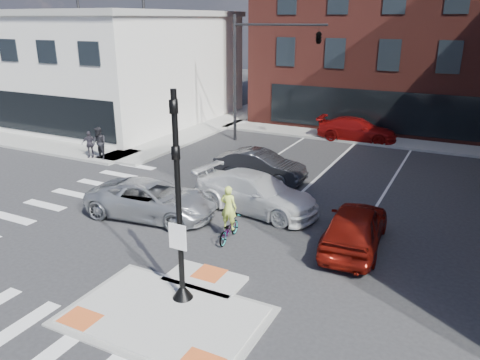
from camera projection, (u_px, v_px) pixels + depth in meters
The scene contains 17 objects.
ground at pixel (175, 308), 13.21m from camera, with size 120.00×120.00×0.00m, color #28282B.
refuge_island at pixel (170, 311), 12.98m from camera, with size 5.40×4.65×0.13m.
sidewalk_nw at pixel (102, 132), 33.26m from camera, with size 23.50×20.50×0.15m.
sidewalk_n at pixel (406, 143), 30.42m from camera, with size 26.00×3.00×0.15m, color gray.
building_nw at pixel (89, 64), 38.09m from camera, with size 20.40×16.40×14.40m.
building_n at pixel (438, 18), 36.31m from camera, with size 24.40×18.40×15.50m.
building_far_left at pixel (389, 42), 57.07m from camera, with size 10.00×12.00×10.00m, color slate.
signal_pole at pixel (180, 227), 12.78m from camera, with size 0.60×0.60×5.98m.
mast_arm_signal at pixel (294, 46), 27.83m from camera, with size 6.10×2.24×8.00m.
silver_suv at pixel (153, 199), 19.12m from camera, with size 2.49×5.40×1.50m, color #B6BABE.
red_sedan at pixel (355, 226), 16.47m from camera, with size 1.91×4.75×1.62m, color maroon.
white_pickup at pixel (256, 193), 19.68m from camera, with size 2.25×5.53×1.61m, color white.
bg_car_dark at pixel (260, 166), 23.44m from camera, with size 1.60×4.58×1.51m, color #26272C.
bg_car_red at pixel (357, 129), 31.14m from camera, with size 2.11×5.18×1.50m, color maroon.
cyclist at pixel (229, 222), 17.06m from camera, with size 0.74×1.70×2.11m.
pedestrian_a at pixel (99, 143), 26.44m from camera, with size 0.89×0.70×1.84m, color black.
pedestrian_b at pixel (90, 144), 26.80m from camera, with size 0.90×0.38×1.54m, color #2B2831.
Camera 1 is at (6.77, -9.24, 7.74)m, focal length 35.00 mm.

